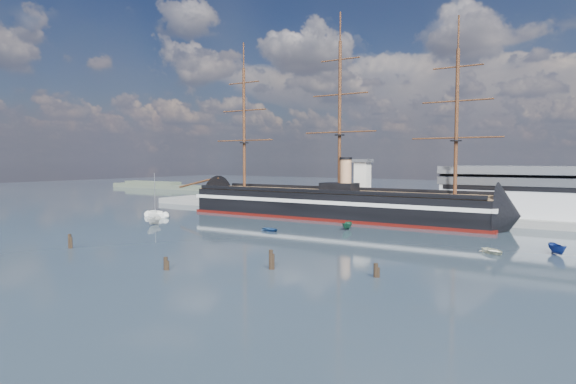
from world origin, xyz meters
The scene contains 16 objects.
ground centered at (0.00, 40.00, 0.00)m, with size 600.00×600.00×0.00m, color #212D38.
quay centered at (10.00, 76.00, 0.00)m, with size 180.00×18.00×2.00m, color slate.
warehouse centered at (58.00, 80.00, 7.98)m, with size 63.00×21.00×11.60m.
quay_tower centered at (3.00, 73.00, 9.75)m, with size 5.00×5.00×15.00m.
shoreline centered at (-139.23, 135.00, 1.45)m, with size 120.00×10.00×4.00m.
warship centered at (-2.13, 60.00, 4.04)m, with size 112.96×17.16×53.94m.
sailboat centered at (-45.59, 34.80, 0.82)m, with size 8.40×4.32×12.90m.
motorboat_a centered at (-32.89, 22.59, 0.00)m, with size 6.37×2.34×2.55m, color silver.
motorboat_b centered at (-1.08, 29.55, 0.00)m, with size 2.84×1.14×1.33m, color navy.
motorboat_c centered at (12.92, 41.74, 0.00)m, with size 5.66×2.07×2.26m, color #154A31.
motorboat_e centered at (47.95, 28.73, 0.00)m, with size 3.13×1.25×1.46m, color beige.
motorboat_f centered at (57.69, 34.02, 0.00)m, with size 6.01×2.20×2.40m, color navy.
piling_near_left centered at (-20.76, -8.96, 0.00)m, with size 0.64×0.64×3.41m, color black.
piling_near_mid centered at (8.20, -11.87, 0.00)m, with size 0.64×0.64×2.70m, color black.
piling_near_right centered at (21.47, -2.88, 0.00)m, with size 0.64×0.64×3.74m, color black.
piling_far_right centered at (36.92, 1.14, 0.00)m, with size 0.64×0.64×2.72m, color black.
Camera 1 is at (62.90, -62.68, 16.76)m, focal length 30.00 mm.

